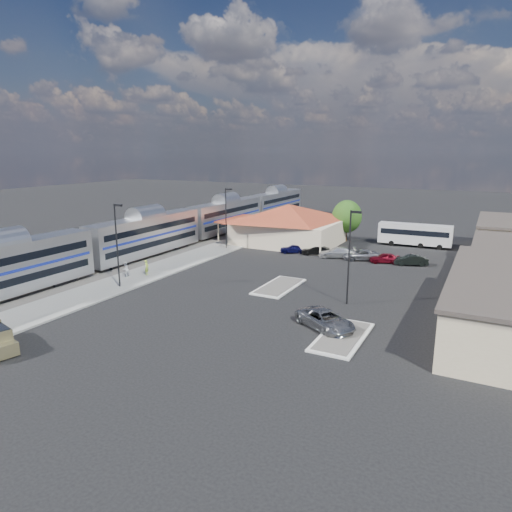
% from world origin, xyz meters
% --- Properties ---
extents(ground, '(280.00, 280.00, 0.00)m').
position_xyz_m(ground, '(0.00, 0.00, 0.00)').
color(ground, black).
rests_on(ground, ground).
extents(railbed, '(16.00, 100.00, 0.12)m').
position_xyz_m(railbed, '(-21.00, 8.00, 0.06)').
color(railbed, '#4C4944').
rests_on(railbed, ground).
extents(platform, '(5.50, 92.00, 0.18)m').
position_xyz_m(platform, '(-12.00, 6.00, 0.09)').
color(platform, gray).
rests_on(platform, ground).
extents(passenger_train, '(3.00, 104.00, 5.55)m').
position_xyz_m(passenger_train, '(-18.00, 6.73, 2.87)').
color(passenger_train, silver).
rests_on(passenger_train, ground).
extents(freight_cars, '(2.80, 46.00, 4.00)m').
position_xyz_m(freight_cars, '(-24.00, 11.27, 1.93)').
color(freight_cars, black).
rests_on(freight_cars, ground).
extents(station_depot, '(18.35, 12.24, 6.20)m').
position_xyz_m(station_depot, '(-4.56, 24.00, 3.13)').
color(station_depot, beige).
rests_on(station_depot, ground).
extents(traffic_island_south, '(3.30, 7.50, 0.21)m').
position_xyz_m(traffic_island_south, '(4.00, 2.00, 0.10)').
color(traffic_island_south, silver).
rests_on(traffic_island_south, ground).
extents(traffic_island_north, '(3.30, 7.50, 0.21)m').
position_xyz_m(traffic_island_north, '(14.00, -8.00, 0.10)').
color(traffic_island_north, silver).
rests_on(traffic_island_north, ground).
extents(lamp_plat_s, '(1.08, 0.25, 9.00)m').
position_xyz_m(lamp_plat_s, '(-10.90, -6.00, 5.34)').
color(lamp_plat_s, black).
rests_on(lamp_plat_s, ground).
extents(lamp_plat_n, '(1.08, 0.25, 9.00)m').
position_xyz_m(lamp_plat_n, '(-10.90, 16.00, 5.34)').
color(lamp_plat_n, black).
rests_on(lamp_plat_n, ground).
extents(lamp_lot, '(1.08, 0.25, 9.00)m').
position_xyz_m(lamp_lot, '(12.10, 0.00, 5.34)').
color(lamp_lot, black).
rests_on(lamp_lot, ground).
extents(tree_depot, '(4.71, 4.71, 6.63)m').
position_xyz_m(tree_depot, '(3.00, 30.00, 4.02)').
color(tree_depot, '#382314').
rests_on(tree_depot, ground).
extents(suv, '(6.13, 5.18, 1.56)m').
position_xyz_m(suv, '(12.20, -6.83, 0.78)').
color(suv, gray).
rests_on(suv, ground).
extents(coach_bus, '(10.70, 2.68, 3.41)m').
position_xyz_m(coach_bus, '(13.38, 30.90, 1.96)').
color(coach_bus, white).
rests_on(coach_bus, ground).
extents(person_a, '(0.59, 0.74, 1.76)m').
position_xyz_m(person_a, '(-11.47, -1.09, 1.06)').
color(person_a, '#AED141').
rests_on(person_a, platform).
extents(person_b, '(0.79, 0.95, 1.77)m').
position_xyz_m(person_b, '(-13.09, -2.85, 1.06)').
color(person_b, white).
rests_on(person_b, platform).
extents(parked_car_a, '(4.15, 3.05, 1.31)m').
position_xyz_m(parked_car_a, '(-1.12, 18.15, 0.66)').
color(parked_car_a, '#0D0D43').
rests_on(parked_car_a, ground).
extents(parked_car_b, '(4.15, 2.70, 1.29)m').
position_xyz_m(parked_car_b, '(2.08, 18.45, 0.65)').
color(parked_car_b, black).
rests_on(parked_car_b, ground).
extents(parked_car_c, '(5.42, 3.76, 1.46)m').
position_xyz_m(parked_car_c, '(5.28, 18.15, 0.73)').
color(parked_car_c, silver).
rests_on(parked_car_c, ground).
extents(parked_car_d, '(5.47, 4.17, 1.38)m').
position_xyz_m(parked_car_d, '(8.48, 18.45, 0.69)').
color(parked_car_d, gray).
rests_on(parked_car_d, ground).
extents(parked_car_e, '(4.22, 2.85, 1.34)m').
position_xyz_m(parked_car_e, '(11.68, 18.15, 0.67)').
color(parked_car_e, maroon).
rests_on(parked_car_e, ground).
extents(parked_car_f, '(4.43, 2.73, 1.38)m').
position_xyz_m(parked_car_f, '(14.88, 18.45, 0.69)').
color(parked_car_f, black).
rests_on(parked_car_f, ground).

